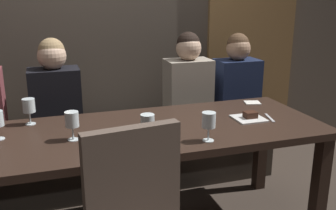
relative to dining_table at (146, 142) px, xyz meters
The scene contains 13 objects.
arched_door 1.91m from the dining_table, 40.43° to the left, with size 0.90×0.05×2.55m.
dining_table is the anchor object (origin of this frame).
banquette_bench 0.82m from the dining_table, 90.00° to the left, with size 2.50×0.44×0.45m.
diner_bearded 0.87m from the dining_table, 124.98° to the left, with size 0.36×0.24×0.78m.
diner_far_end 0.91m from the dining_table, 52.49° to the left, with size 0.36×0.24×0.79m.
diner_near_end 1.23m from the dining_table, 36.17° to the left, with size 0.36×0.24×0.76m.
wine_glass_near_left 0.75m from the dining_table, 155.67° to the left, with size 0.08×0.08×0.16m.
wine_glass_far_right 0.31m from the dining_table, 101.45° to the right, with size 0.08×0.08×0.16m.
wine_glass_far_left 0.48m from the dining_table, behind, with size 0.08×0.08×0.16m.
wine_glass_near_right 0.46m from the dining_table, 46.88° to the right, with size 0.08×0.08×0.16m.
dessert_plate 0.69m from the dining_table, ahead, with size 0.19×0.19×0.05m.
fork_on_table 0.83m from the dining_table, ahead, with size 0.02×0.17×0.01m, color silver.
folded_napkin 0.95m from the dining_table, 18.10° to the left, with size 0.11×0.10×0.01m, color silver.
Camera 1 is at (-0.54, -2.12, 1.53)m, focal length 41.13 mm.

